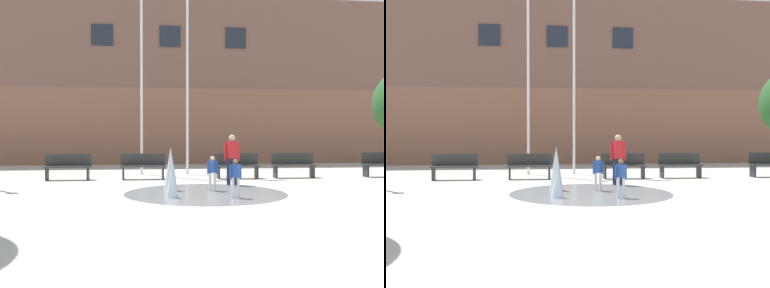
# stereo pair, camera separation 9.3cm
# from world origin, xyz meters

# --- Properties ---
(ground_plane) EXTENTS (100.00, 100.00, 0.00)m
(ground_plane) POSITION_xyz_m (0.00, 0.00, 0.00)
(ground_plane) COLOR #B2ADA3
(library_building) EXTENTS (36.00, 6.05, 8.92)m
(library_building) POSITION_xyz_m (0.00, 19.99, 4.46)
(library_building) COLOR brown
(library_building) RESTS_ON ground
(splash_fountain) EXTENTS (4.42, 4.42, 1.26)m
(splash_fountain) POSITION_xyz_m (-0.40, 5.60, 0.37)
(splash_fountain) COLOR gray
(splash_fountain) RESTS_ON ground
(park_bench_under_left_flagpole) EXTENTS (1.60, 0.44, 0.91)m
(park_bench_under_left_flagpole) POSITION_xyz_m (-4.08, 9.46, 0.48)
(park_bench_under_left_flagpole) COLOR #28282D
(park_bench_under_left_flagpole) RESTS_ON ground
(park_bench_center) EXTENTS (1.60, 0.44, 0.91)m
(park_bench_center) POSITION_xyz_m (-1.46, 9.46, 0.48)
(park_bench_center) COLOR #28282D
(park_bench_center) RESTS_ON ground
(park_bench_under_right_flagpole) EXTENTS (1.60, 0.44, 0.91)m
(park_bench_under_right_flagpole) POSITION_xyz_m (1.93, 9.32, 0.48)
(park_bench_under_right_flagpole) COLOR #28282D
(park_bench_under_right_flagpole) RESTS_ON ground
(park_bench_near_trashcan) EXTENTS (1.60, 0.44, 0.91)m
(park_bench_near_trashcan) POSITION_xyz_m (4.05, 9.36, 0.48)
(park_bench_near_trashcan) COLOR #28282D
(park_bench_near_trashcan) RESTS_ON ground
(park_bench_far_right) EXTENTS (1.60, 0.44, 0.91)m
(park_bench_far_right) POSITION_xyz_m (7.54, 9.35, 0.48)
(park_bench_far_right) COLOR #28282D
(park_bench_far_right) RESTS_ON ground
(child_with_pink_shirt) EXTENTS (0.31, 0.24, 0.99)m
(child_with_pink_shirt) POSITION_xyz_m (0.84, 4.48, 0.58)
(child_with_pink_shirt) COLOR silver
(child_with_pink_shirt) RESTS_ON ground
(child_in_fountain) EXTENTS (0.31, 0.23, 0.99)m
(child_in_fountain) POSITION_xyz_m (0.48, 5.94, 0.58)
(child_in_fountain) COLOR silver
(child_in_fountain) RESTS_ON ground
(adult_in_red) EXTENTS (0.50, 0.31, 1.59)m
(adult_in_red) POSITION_xyz_m (1.33, 7.34, 0.93)
(adult_in_red) COLOR #1E233D
(adult_in_red) RESTS_ON ground
(flagpole_left) EXTENTS (0.80, 0.10, 8.03)m
(flagpole_left) POSITION_xyz_m (-1.47, 11.25, 4.26)
(flagpole_left) COLOR silver
(flagpole_left) RESTS_ON ground
(flagpole_right) EXTENTS (0.80, 0.10, 8.20)m
(flagpole_right) POSITION_xyz_m (0.35, 11.25, 4.35)
(flagpole_right) COLOR silver
(flagpole_right) RESTS_ON ground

